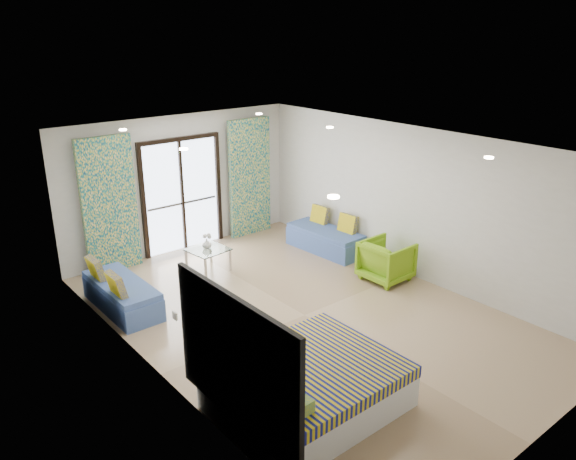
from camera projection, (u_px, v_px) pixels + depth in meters
floor at (305, 315)px, 8.82m from camera, size 5.00×7.50×0.01m
ceiling at (307, 145)px, 7.90m from camera, size 5.00×7.50×0.01m
wall_back at (181, 184)px, 11.08m from camera, size 5.00×0.01×2.70m
wall_front at (551, 336)px, 5.64m from camera, size 5.00×0.01×2.70m
wall_left at (152, 280)px, 6.86m from camera, size 0.01×7.50×2.70m
wall_right at (413, 203)px, 9.85m from camera, size 0.01×7.50×2.70m
balcony_door at (182, 188)px, 11.09m from camera, size 1.76×0.08×2.28m
balcony_rail at (182, 203)px, 11.20m from camera, size 1.52×0.03×0.04m
curtain_left at (110, 206)px, 10.05m from camera, size 1.00×0.10×2.50m
curtain_right at (250, 178)px, 11.91m from camera, size 1.00×0.10×2.50m
downlight_a at (333, 197)px, 5.62m from camera, size 0.12×0.12×0.02m
downlight_b at (489, 158)px, 7.29m from camera, size 0.12×0.12×0.02m
downlight_c at (184, 149)px, 7.79m from camera, size 0.12×0.12×0.02m
downlight_d at (330, 127)px, 9.47m from camera, size 0.12×0.12×0.02m
downlight_e at (123, 130)px, 9.24m from camera, size 0.12×0.12×0.02m
downlight_f at (259, 114)px, 10.92m from camera, size 0.12×0.12×0.02m
headboard at (235, 361)px, 5.74m from camera, size 0.06×2.10×1.50m
switch_plate at (175, 316)px, 6.64m from camera, size 0.02×0.10×0.10m
bed at (307, 386)px, 6.59m from camera, size 2.06×1.68×0.71m
daybed_left at (121, 294)px, 8.94m from camera, size 0.66×1.67×0.82m
daybed_right at (326, 239)px, 11.29m from camera, size 0.73×1.68×0.81m
coffee_table at (208, 251)px, 10.30m from camera, size 0.73×0.73×0.76m
vase at (207, 244)px, 10.28m from camera, size 0.24×0.24×0.18m
armchair at (386, 259)px, 9.93m from camera, size 0.74×0.79×0.80m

